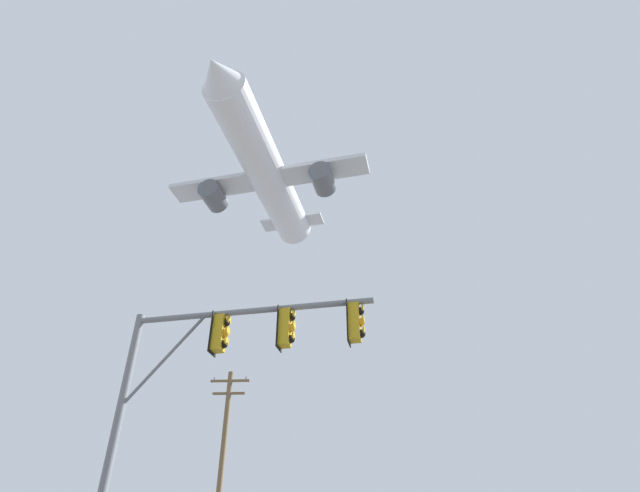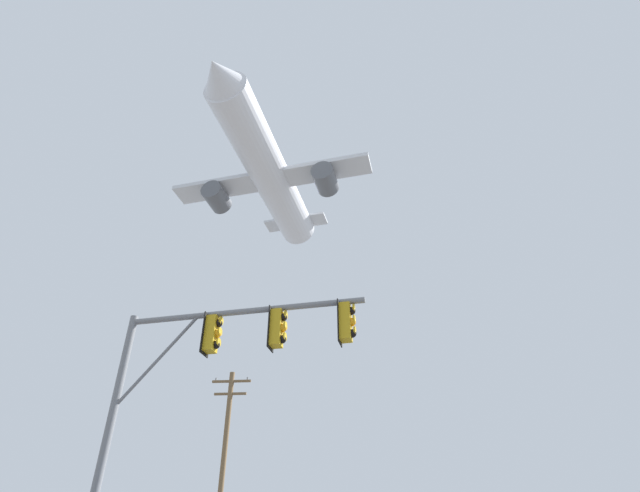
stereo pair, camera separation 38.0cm
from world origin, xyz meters
The scene contains 3 objects.
signal_pole_near centered at (-3.75, 6.67, 5.08)m, with size 6.08×1.12×6.57m.
utility_pole centered at (-7.28, 22.29, 5.32)m, with size 2.20×0.28×10.03m.
airplane centered at (-8.98, 35.80, 36.98)m, with size 22.68×29.36×8.00m.
Camera 2 is at (-0.44, -4.15, 1.38)m, focal length 27.01 mm.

